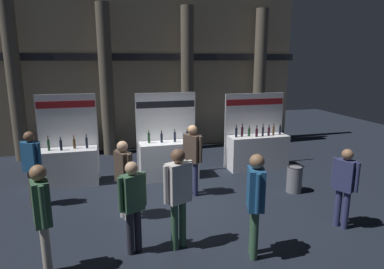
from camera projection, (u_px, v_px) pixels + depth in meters
ground_plane at (176, 201)px, 7.77m from camera, size 24.00×24.00×0.00m
hall_colonnade at (146, 68)px, 11.86m from camera, size 11.27×0.97×5.98m
exhibitor_booth_0 at (69, 163)px, 8.73m from camera, size 1.50×0.66×2.34m
exhibitor_booth_1 at (169, 157)px, 9.19m from camera, size 1.66×0.66×2.33m
exhibitor_booth_2 at (257, 149)px, 10.01m from camera, size 1.87×0.66×2.23m
trash_bin at (294, 179)px, 8.25m from camera, size 0.37×0.37×0.66m
visitor_0 at (32, 163)px, 7.29m from camera, size 0.45×0.38×1.71m
visitor_1 at (133, 201)px, 5.52m from camera, size 0.48×0.34×1.61m
visitor_2 at (345, 182)px, 6.38m from camera, size 0.35×0.47×1.58m
visitor_3 at (178, 189)px, 5.63m from camera, size 0.54×0.38×1.79m
visitor_4 at (255, 196)px, 5.37m from camera, size 0.35×0.53×1.78m
visitor_5 at (42, 212)px, 4.88m from camera, size 0.31×0.49×1.76m
visitor_7 at (192, 154)px, 7.92m from camera, size 0.41×0.46×1.73m
visitor_8 at (124, 174)px, 6.73m from camera, size 0.36×0.49×1.65m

